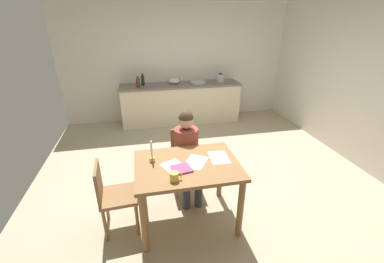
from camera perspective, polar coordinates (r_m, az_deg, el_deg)
The scene contains 22 objects.
ground_plane at distance 4.09m, azimuth 2.82°, elevation -9.49°, with size 5.20×5.20×0.04m, color tan.
wall_back at distance 6.02m, azimuth -3.28°, elevation 15.22°, with size 5.20×0.12×2.60m, color silver.
wall_right at distance 4.88m, azimuth 34.70°, elevation 8.82°, with size 0.12×5.20×2.60m, color silver.
kitchen_counter at distance 5.87m, azimuth -2.54°, elevation 6.47°, with size 2.70×0.64×0.90m.
dining_table at distance 2.86m, azimuth -1.08°, elevation -9.52°, with size 1.15×0.85×0.79m.
chair_at_table at distance 3.52m, azimuth -1.53°, elevation -5.81°, with size 0.41×0.41×0.87m.
person_seated at distance 3.30m, azimuth -1.07°, elevation -4.15°, with size 0.32×0.59×1.19m.
chair_side_empty at distance 2.99m, azimuth -17.56°, elevation -13.49°, with size 0.42×0.42×0.86m.
coffee_mug at distance 2.52m, azimuth -4.02°, elevation -10.12°, with size 0.13×0.09×0.09m.
candlestick at distance 2.83m, azimuth -9.06°, elevation -5.49°, with size 0.06×0.06×0.25m.
book_magazine at distance 2.69m, azimuth -2.38°, elevation -8.44°, with size 0.20×0.19×0.02m, color #94426F.
paper_letter at distance 2.74m, azimuth -3.93°, elevation -8.06°, with size 0.21×0.30×0.00m, color white.
paper_bill at distance 2.82m, azimuth 0.83°, elevation -6.93°, with size 0.21×0.30×0.00m, color white.
paper_envelope at distance 2.92m, azimuth 6.16°, elevation -5.86°, with size 0.21×0.30×0.00m, color white.
sink_unit at distance 5.82m, azimuth 1.32°, elevation 11.15°, with size 0.36×0.36×0.24m.
bottle_oil at distance 5.56m, azimuth -12.16°, elevation 10.84°, with size 0.08×0.08×0.24m.
bottle_vinegar at distance 5.68m, azimuth -11.12°, elevation 11.34°, with size 0.07×0.07×0.27m.
mixing_bowl at distance 5.79m, azimuth -4.08°, elevation 11.34°, with size 0.24×0.24×0.11m, color white.
stovetop_kettle at distance 5.94m, azimuth 6.45°, elevation 12.02°, with size 0.18×0.18×0.22m.
wine_glass_near_sink at distance 5.88m, azimuth -2.36°, elevation 12.12°, with size 0.07×0.07×0.15m.
wine_glass_by_kettle at distance 5.86m, azimuth -3.47°, elevation 12.06°, with size 0.07×0.07×0.15m.
wine_glass_back_left at distance 5.85m, azimuth -4.53°, elevation 12.00°, with size 0.07×0.07×0.15m.
Camera 1 is at (-0.89, -3.28, 2.25)m, focal length 23.49 mm.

